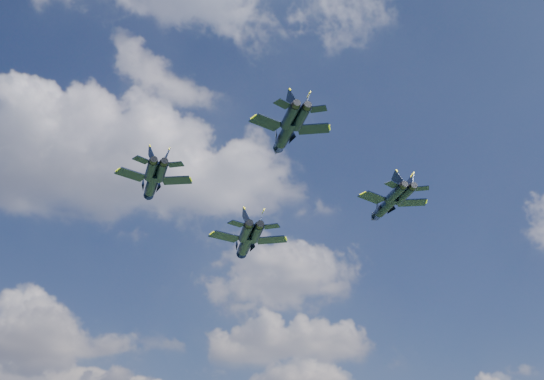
{
  "coord_description": "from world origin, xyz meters",
  "views": [
    {
      "loc": [
        -7.86,
        -90.62,
        11.39
      ],
      "look_at": [
        3.66,
        1.89,
        57.55
      ],
      "focal_mm": 45.0,
      "sensor_mm": 36.0,
      "label": 1
    }
  ],
  "objects": [
    {
      "name": "jet_left",
      "position": [
        -14.38,
        0.24,
        56.64
      ],
      "size": [
        11.12,
        14.57,
        3.45
      ],
      "rotation": [
        0.0,
        0.0,
        0.16
      ],
      "color": "black"
    },
    {
      "name": "jet_slot",
      "position": [
        3.64,
        -12.98,
        58.65
      ],
      "size": [
        10.99,
        14.28,
        3.39
      ],
      "rotation": [
        0.0,
        0.0,
        0.13
      ],
      "color": "black"
    },
    {
      "name": "jet_right",
      "position": [
        22.06,
        3.86,
        56.86
      ],
      "size": [
        11.39,
        14.92,
        3.53
      ],
      "rotation": [
        0.0,
        0.0,
        0.16
      ],
      "color": "black"
    },
    {
      "name": "jet_lead",
      "position": [
        1.33,
        20.83,
        56.12
      ],
      "size": [
        13.83,
        17.69,
        4.24
      ],
      "rotation": [
        0.0,
        0.0,
        0.07
      ],
      "color": "black"
    }
  ]
}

